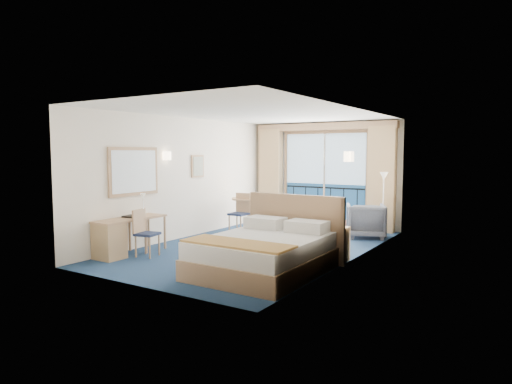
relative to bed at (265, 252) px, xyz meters
name	(u,v)px	position (x,y,z in m)	size (l,w,h in m)	color
floor	(259,247)	(-1.12, 1.62, -0.33)	(6.50, 6.50, 0.00)	navy
room_walls	(259,160)	(-1.12, 1.62, 1.45)	(4.04, 6.54, 2.72)	white
balcony_door	(324,182)	(-1.13, 4.84, 0.81)	(2.36, 0.03, 2.52)	navy
curtain_left	(271,176)	(-2.67, 4.69, 0.95)	(0.65, 0.22, 2.55)	tan
curtain_right	(382,179)	(0.43, 4.69, 0.95)	(0.65, 0.22, 2.55)	tan
pelmet	(323,127)	(-1.12, 4.72, 2.25)	(3.80, 0.25, 0.18)	tan
mirror	(134,171)	(-3.09, 0.12, 1.22)	(0.05, 1.25, 0.95)	tan
wall_print	(198,166)	(-3.09, 2.07, 1.27)	(0.04, 0.42, 0.52)	tan
sconce_left	(167,156)	(-3.06, 1.02, 1.52)	(0.18, 0.18, 0.18)	beige
sconce_right	(349,157)	(0.82, 1.47, 1.52)	(0.18, 0.18, 0.18)	beige
bed	(265,252)	(0.00, 0.00, 0.00)	(1.87, 2.23, 1.18)	tan
nightstand	(333,244)	(0.62, 1.29, -0.02)	(0.47, 0.45, 0.61)	tan
phone	(333,225)	(0.64, 1.25, 0.33)	(0.19, 0.15, 0.09)	silver
armchair	(366,221)	(0.36, 3.79, 0.05)	(0.82, 0.84, 0.77)	#434652
floor_lamp	(384,188)	(0.68, 4.02, 0.79)	(0.20, 0.20, 1.48)	silver
desk	(114,237)	(-2.86, -0.60, 0.05)	(0.50, 1.47, 0.69)	tan
desk_chair	(144,230)	(-2.51, -0.21, 0.16)	(0.45, 0.44, 0.87)	#1E2847
folder	(133,216)	(-2.88, -0.12, 0.37)	(0.34, 0.26, 0.03)	black
desk_lamp	(143,200)	(-2.92, 0.18, 0.67)	(0.11, 0.11, 0.41)	silver
round_table	(250,206)	(-2.43, 3.26, 0.27)	(0.88, 0.88, 0.80)	tan
table_chair_a	(266,211)	(-1.93, 3.24, 0.18)	(0.53, 0.52, 0.91)	#1E2847
table_chair_b	(241,210)	(-2.41, 2.83, 0.20)	(0.41, 0.42, 0.94)	#1E2847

